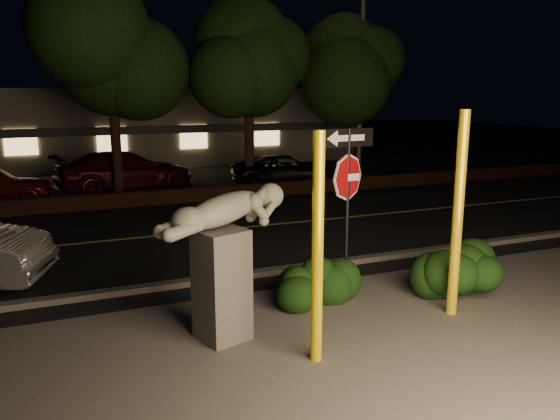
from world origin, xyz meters
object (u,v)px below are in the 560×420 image
object	(u,v)px
streetlight	(357,18)
parked_car_dark	(286,170)
signpost	(348,178)
parked_car_darkred	(125,171)
yellow_pole_right	(458,216)
yellow_pole_left	(317,251)
sculpture	(223,249)

from	to	relation	value
streetlight	parked_car_dark	xyz separation A→B (m)	(-2.88, 0.45, -6.13)
signpost	parked_car_dark	size ratio (longest dim) A/B	0.69
streetlight	parked_car_darkred	world-z (taller)	streetlight
streetlight	yellow_pole_right	bearing A→B (deg)	-89.53
yellow_pole_left	parked_car_dark	xyz separation A→B (m)	(5.53, 14.11, -1.04)
signpost	sculpture	size ratio (longest dim) A/B	1.32
yellow_pole_left	streetlight	bearing A→B (deg)	58.38
yellow_pole_left	yellow_pole_right	xyz separation A→B (m)	(2.96, 0.62, 0.11)
parked_car_darkred	parked_car_dark	xyz separation A→B (m)	(6.32, -1.38, -0.14)
parked_car_darkred	sculpture	bearing A→B (deg)	170.20
streetlight	parked_car_darkred	xyz separation A→B (m)	(-9.20, 1.83, -5.99)
yellow_pole_right	streetlight	xyz separation A→B (m)	(5.45, 13.04, 4.98)
yellow_pole_left	yellow_pole_right	size ratio (longest dim) A/B	0.94
yellow_pole_left	sculpture	bearing A→B (deg)	129.48
yellow_pole_right	signpost	world-z (taller)	yellow_pole_right
yellow_pole_left	sculpture	xyz separation A→B (m)	(-1.01, 1.23, -0.19)
sculpture	parked_car_darkred	distance (m)	14.29
streetlight	parked_car_dark	world-z (taller)	streetlight
yellow_pole_right	parked_car_dark	bearing A→B (deg)	79.19
yellow_pole_left	parked_car_darkred	distance (m)	15.54
yellow_pole_left	streetlight	xyz separation A→B (m)	(8.41, 13.66, 5.09)
signpost	parked_car_darkred	bearing A→B (deg)	96.14
yellow_pole_right	sculpture	size ratio (longest dim) A/B	1.48
yellow_pole_left	signpost	xyz separation A→B (m)	(1.77, 2.31, 0.59)
signpost	streetlight	size ratio (longest dim) A/B	0.28
sculpture	streetlight	bearing A→B (deg)	35.43
streetlight	parked_car_dark	distance (m)	6.78
yellow_pole_right	sculpture	world-z (taller)	yellow_pole_right
parked_car_dark	signpost	bearing A→B (deg)	172.25
streetlight	parked_car_dark	size ratio (longest dim) A/B	2.48
signpost	sculpture	world-z (taller)	signpost
yellow_pole_left	parked_car_darkred	xyz separation A→B (m)	(-0.79, 15.49, -0.90)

